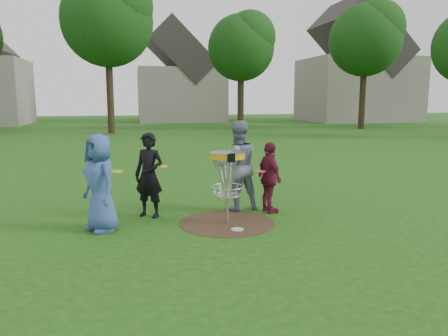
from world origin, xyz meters
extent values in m
plane|color=#19470F|center=(0.00, 0.00, 0.00)|extent=(100.00, 100.00, 0.00)
cylinder|color=#47331E|center=(0.00, 0.00, 0.00)|extent=(1.80, 1.80, 0.01)
imported|color=#355291|center=(-2.27, 0.02, 0.86)|extent=(0.90, 1.00, 1.72)
imported|color=black|center=(-1.40, 0.76, 0.83)|extent=(0.73, 0.67, 1.66)
imported|color=slate|center=(0.42, 0.93, 0.93)|extent=(0.99, 0.81, 1.87)
imported|color=maroon|center=(1.00, 0.57, 0.72)|extent=(0.50, 0.90, 1.45)
cylinder|color=silver|center=(0.08, -0.46, 0.01)|extent=(0.22, 0.22, 0.02)
cylinder|color=#9EA0A5|center=(0.00, 0.00, 0.69)|extent=(0.05, 0.05, 1.38)
cylinder|color=#E29E0B|center=(0.00, 0.00, 1.28)|extent=(0.64, 0.64, 0.10)
cylinder|color=#9EA0A5|center=(0.00, 0.00, 1.34)|extent=(0.66, 0.66, 0.01)
cube|color=black|center=(0.00, -0.33, 1.28)|extent=(0.14, 0.02, 0.16)
torus|color=#9EA0A5|center=(0.00, 0.00, 0.70)|extent=(0.62, 0.62, 0.02)
torus|color=#9EA0A5|center=(0.00, 0.00, 0.54)|extent=(0.50, 0.50, 0.02)
cylinder|color=#9EA0A5|center=(0.00, 0.00, 0.53)|extent=(0.44, 0.44, 0.01)
cylinder|color=#C4EF1A|center=(-1.99, 0.02, 1.05)|extent=(0.22, 0.22, 0.02)
cylinder|color=yellow|center=(-1.15, 0.63, 1.02)|extent=(0.22, 0.22, 0.02)
cylinder|color=#E03BCE|center=(0.30, 0.68, 1.15)|extent=(0.22, 0.22, 0.02)
cylinder|color=#FF435B|center=(0.76, 0.43, 0.89)|extent=(0.22, 0.22, 0.02)
cylinder|color=#38281C|center=(-3.00, 21.50, 2.31)|extent=(0.46, 0.46, 4.62)
sphere|color=#164211|center=(-3.00, 21.50, 7.04)|extent=(5.72, 5.72, 5.72)
cylinder|color=#38281C|center=(6.00, 23.00, 1.89)|extent=(0.46, 0.46, 3.78)
sphere|color=#164211|center=(6.00, 23.00, 5.76)|extent=(4.68, 4.68, 4.68)
cylinder|color=#38281C|center=(15.00, 22.00, 2.10)|extent=(0.46, 0.46, 4.20)
sphere|color=#164211|center=(15.00, 22.00, 6.40)|extent=(5.20, 5.20, 5.20)
cube|color=gray|center=(3.00, 35.00, 2.50)|extent=(8.00, 7.00, 5.00)
cube|color=#2D2826|center=(3.00, 35.00, 6.44)|extent=(6.11, 7.14, 6.11)
cube|color=gray|center=(20.00, 32.00, 3.00)|extent=(10.00, 8.00, 6.00)
cube|color=#2D2826|center=(20.00, 32.00, 7.80)|extent=(7.64, 8.16, 7.64)
camera|label=1|loc=(-1.69, -7.74, 2.34)|focal=35.00mm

